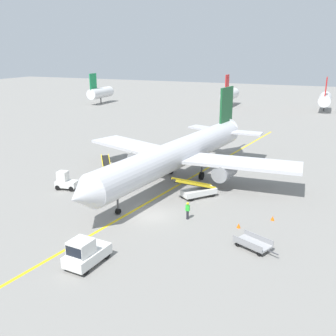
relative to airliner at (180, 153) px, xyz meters
The scene contains 15 objects.
ground_plane 11.53m from the airliner, 83.05° to the right, with size 300.00×300.00×0.00m, color gray.
taxi_line_yellow 6.84m from the airliner, 90.78° to the right, with size 0.30×80.00×0.01m, color yellow.
airliner is the anchor object (origin of this frame).
pushback_tug 21.04m from the airliner, 88.09° to the right, with size 2.21×3.75×2.20m.
baggage_tug_near_wing 13.77m from the airliner, 142.96° to the right, with size 2.58×1.69×2.10m.
belt_loader_forward_hold 9.19m from the airliner, 154.62° to the right, with size 3.98×4.76×2.59m.
belt_loader_aft_hold 6.62m from the airliner, 50.11° to the right, with size 4.15×4.65×2.59m.
baggage_cart_loaded 18.11m from the airliner, 49.61° to the right, with size 3.75×2.58×0.94m.
ground_crew_marshaller 11.70m from the airliner, 65.07° to the right, with size 0.36×0.24×1.70m.
safety_cone_nose_left 14.70m from the airliner, 31.54° to the right, with size 0.36×0.36×0.44m, color orange.
safety_cone_nose_right 10.01m from the airliner, 156.79° to the left, with size 0.36×0.36×0.44m, color orange.
safety_cone_wingtip_left 14.50m from the airliner, 46.83° to the right, with size 0.36×0.36×0.44m, color orange.
distant_aircraft_far_left 72.20m from the airliner, 130.13° to the left, with size 3.00×10.10×8.80m.
distant_aircraft_mid_left 65.98m from the airliner, 99.23° to the left, with size 3.00×10.10×8.80m.
distant_aircraft_mid_right 66.51m from the airliner, 77.65° to the left, with size 3.00×10.10×8.80m.
Camera 1 is at (14.82, -30.77, 15.31)m, focal length 41.26 mm.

